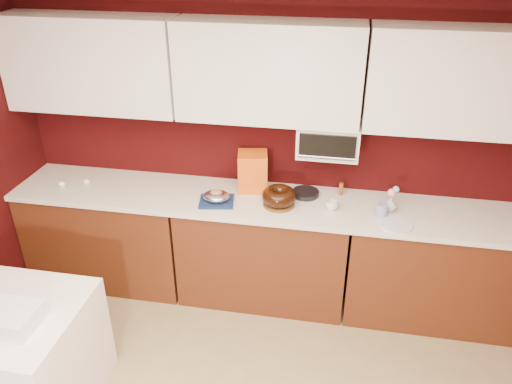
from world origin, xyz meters
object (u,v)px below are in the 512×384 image
object	(u,v)px
pandoro_box	(253,171)
coffee_mug	(332,204)
flower_vase	(390,203)
bundt_cake	(279,196)
toaster_oven	(328,139)
foil_ham_nest	(216,196)
newspaper_stack	(10,318)
dining_table	(9,356)
blue_jar	(382,210)

from	to	relation	value
pandoro_box	coffee_mug	xyz separation A→B (m)	(0.64, -0.22, -0.11)
pandoro_box	flower_vase	bearing A→B (deg)	-18.62
bundt_cake	coffee_mug	distance (m)	0.39
toaster_oven	coffee_mug	world-z (taller)	toaster_oven
toaster_oven	flower_vase	distance (m)	0.66
coffee_mug	pandoro_box	bearing A→B (deg)	161.00
foil_ham_nest	newspaper_stack	distance (m)	1.60
dining_table	blue_jar	xyz separation A→B (m)	(2.27, 1.26, 0.58)
blue_jar	bundt_cake	bearing A→B (deg)	178.07
foil_ham_nest	blue_jar	size ratio (longest dim) A/B	1.97
foil_ham_nest	pandoro_box	world-z (taller)	pandoro_box
blue_jar	foil_ham_nest	bearing A→B (deg)	-179.26
coffee_mug	blue_jar	world-z (taller)	blue_jar
bundt_cake	toaster_oven	bearing A→B (deg)	34.38
dining_table	foil_ham_nest	bearing A→B (deg)	49.71
dining_table	bundt_cake	world-z (taller)	bundt_cake
foil_ham_nest	flower_vase	size ratio (longest dim) A/B	1.65
toaster_oven	newspaper_stack	bearing A→B (deg)	-136.19
toaster_oven	bundt_cake	xyz separation A→B (m)	(-0.33, -0.22, -0.39)
dining_table	blue_jar	world-z (taller)	blue_jar
pandoro_box	newspaper_stack	bearing A→B (deg)	-134.66
bundt_cake	dining_table	bearing A→B (deg)	-139.92
dining_table	foil_ham_nest	xyz separation A→B (m)	(1.05, 1.24, 0.58)
dining_table	newspaper_stack	distance (m)	0.48
toaster_oven	foil_ham_nest	distance (m)	0.94
pandoro_box	coffee_mug	distance (m)	0.68
bundt_cake	pandoro_box	distance (m)	0.34
foil_ham_nest	flower_vase	xyz separation A→B (m)	(1.28, 0.11, 0.01)
coffee_mug	flower_vase	xyz separation A→B (m)	(0.42, 0.06, 0.02)
bundt_cake	flower_vase	xyz separation A→B (m)	(0.81, 0.07, -0.02)
dining_table	pandoro_box	distance (m)	2.09
newspaper_stack	toaster_oven	bearing A→B (deg)	43.81
coffee_mug	flower_vase	distance (m)	0.43
toaster_oven	pandoro_box	bearing A→B (deg)	179.69
toaster_oven	coffee_mug	size ratio (longest dim) A/B	5.05
bundt_cake	newspaper_stack	world-z (taller)	bundt_cake
pandoro_box	coffee_mug	world-z (taller)	pandoro_box
bundt_cake	blue_jar	size ratio (longest dim) A/B	2.53
pandoro_box	flower_vase	xyz separation A→B (m)	(1.06, -0.15, -0.09)
blue_jar	flower_vase	distance (m)	0.12
flower_vase	blue_jar	bearing A→B (deg)	-122.78
blue_jar	flower_vase	bearing A→B (deg)	57.22
foil_ham_nest	blue_jar	bearing A→B (deg)	0.74
foil_ham_nest	flower_vase	bearing A→B (deg)	5.05
foil_ham_nest	coffee_mug	distance (m)	0.87
pandoro_box	coffee_mug	size ratio (longest dim) A/B	3.48
dining_table	toaster_oven	bearing A→B (deg)	39.13
coffee_mug	newspaper_stack	xyz separation A→B (m)	(-1.73, -1.38, -0.14)
bundt_cake	newspaper_stack	distance (m)	1.93
bundt_cake	pandoro_box	size ratio (longest dim) A/B	0.83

